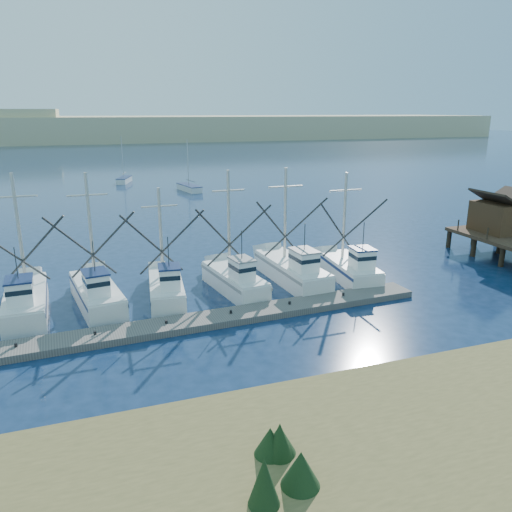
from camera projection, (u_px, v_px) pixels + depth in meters
The scene contains 7 objects.
ground at pixel (356, 344), 27.51m from camera, with size 500.00×500.00×0.00m, color #0C1F38.
shore_bank at pixel (297, 494), 15.69m from camera, with size 40.00×10.00×1.60m, color #4C422D.
floating_dock at pixel (183, 324), 29.58m from camera, with size 31.72×2.11×0.42m, color #625D58.
dune_ridge at pixel (109, 128), 216.33m from camera, with size 360.00×60.00×10.00m, color tan.
trawler_fleet at pixel (164, 287), 33.64m from camera, with size 30.78×8.54×9.79m.
sailboat_near at pixel (189, 188), 79.79m from camera, with size 2.98×6.52×8.10m.
sailboat_far at pixel (124, 180), 89.00m from camera, with size 3.25×5.67×8.10m.
Camera 1 is at (-13.52, -21.80, 12.39)m, focal length 35.00 mm.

